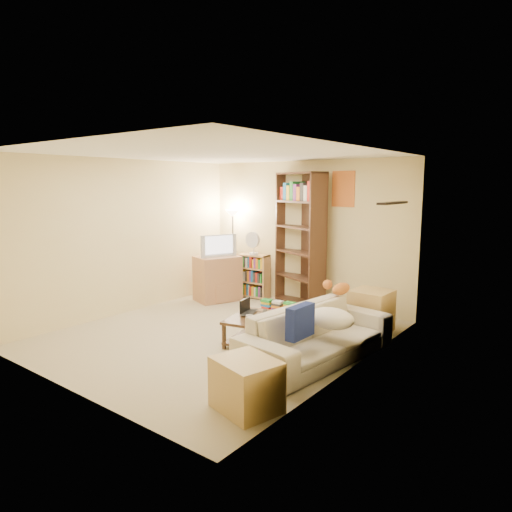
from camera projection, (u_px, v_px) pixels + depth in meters
name	position (u px, v px, depth m)	size (l,w,h in m)	color
room	(219.00, 219.00, 6.17)	(4.50, 4.54, 2.52)	beige
sofa	(318.00, 334.00, 5.47)	(1.09, 2.21, 0.62)	beige
navy_pillow	(300.00, 322.00, 5.03)	(0.41, 0.12, 0.37)	navy
cream_blanket	(331.00, 318.00, 5.36)	(0.57, 0.41, 0.24)	white
tabby_cat	(339.00, 288.00, 6.17)	(0.49, 0.22, 0.17)	orange
coffee_table	(250.00, 326.00, 6.06)	(0.62, 0.90, 0.37)	#3D2B17
laptop	(253.00, 313.00, 6.12)	(0.35, 0.43, 0.03)	black
laptop_screen	(245.00, 305.00, 6.16)	(0.01, 0.27, 0.18)	white
mug	(250.00, 319.00, 5.76)	(0.11, 0.11, 0.09)	white
tv_remote	(265.00, 311.00, 6.25)	(0.05, 0.15, 0.02)	black
tv_stand	(217.00, 278.00, 8.28)	(0.54, 0.76, 0.81)	tan
television	(217.00, 245.00, 8.19)	(0.34, 0.68, 0.40)	black
tall_bookshelf	(300.00, 236.00, 7.83)	(1.09, 0.71, 2.30)	#462B1B
short_bookshelf	(252.00, 276.00, 8.49)	(0.66, 0.32, 0.81)	tan
desk_fan	(253.00, 242.00, 8.33)	(0.29, 0.16, 0.42)	white
floor_lamp	(233.00, 227.00, 8.73)	(0.27, 0.27, 1.61)	black
side_table	(371.00, 311.00, 6.54)	(0.52, 0.52, 0.60)	tan
end_cabinet	(246.00, 385.00, 4.25)	(0.58, 0.49, 0.49)	tan
book_stacks	(291.00, 310.00, 7.29)	(1.31, 0.44, 0.23)	red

